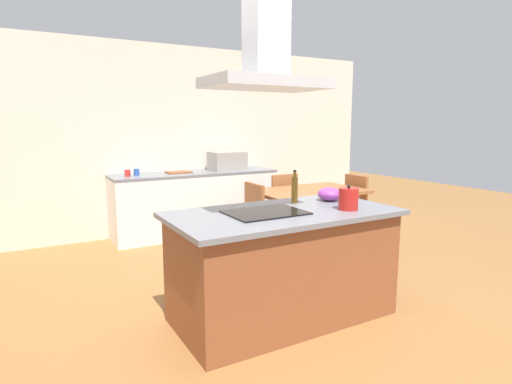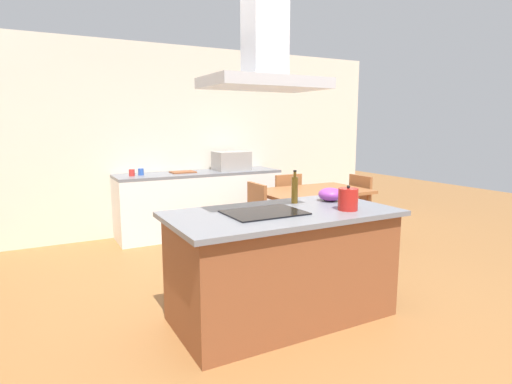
{
  "view_description": "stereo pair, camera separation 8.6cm",
  "coord_description": "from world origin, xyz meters",
  "px_view_note": "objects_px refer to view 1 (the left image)",
  "views": [
    {
      "loc": [
        -1.82,
        -2.75,
        1.6
      ],
      "look_at": [
        -0.03,
        0.4,
        1.0
      ],
      "focal_mm": 29.41,
      "sensor_mm": 36.0,
      "label": 1
    },
    {
      "loc": [
        -1.75,
        -2.79,
        1.6
      ],
      "look_at": [
        -0.03,
        0.4,
        1.0
      ],
      "focal_mm": 29.41,
      "sensor_mm": 36.0,
      "label": 2
    }
  ],
  "objects_px": {
    "countertop_microwave": "(227,161)",
    "chair_at_left_end": "(247,216)",
    "tea_kettle": "(348,199)",
    "cutting_board": "(179,172)",
    "mixing_bowl": "(330,194)",
    "cooktop": "(265,212)",
    "range_hood": "(266,54)",
    "coffee_mug_blue": "(137,172)",
    "olive_oil_bottle": "(295,189)",
    "coffee_mug_red": "(127,173)",
    "dining_table": "(309,196)",
    "chair_facing_back_wall": "(281,200)",
    "chair_at_right_end": "(361,202)"
  },
  "relations": [
    {
      "from": "countertop_microwave",
      "to": "chair_at_left_end",
      "type": "bearing_deg",
      "value": -106.62
    },
    {
      "from": "tea_kettle",
      "to": "cutting_board",
      "type": "height_order",
      "value": "tea_kettle"
    },
    {
      "from": "tea_kettle",
      "to": "mixing_bowl",
      "type": "distance_m",
      "value": 0.41
    },
    {
      "from": "cooktop",
      "to": "chair_at_left_end",
      "type": "distance_m",
      "value": 1.72
    },
    {
      "from": "countertop_microwave",
      "to": "range_hood",
      "type": "xyz_separation_m",
      "value": [
        -1.06,
        -2.88,
        1.06
      ]
    },
    {
      "from": "countertop_microwave",
      "to": "coffee_mug_blue",
      "type": "xyz_separation_m",
      "value": [
        -1.33,
        0.05,
        -0.09
      ]
    },
    {
      "from": "olive_oil_bottle",
      "to": "coffee_mug_red",
      "type": "height_order",
      "value": "olive_oil_bottle"
    },
    {
      "from": "tea_kettle",
      "to": "coffee_mug_red",
      "type": "relative_size",
      "value": 2.36
    },
    {
      "from": "chair_at_left_end",
      "to": "dining_table",
      "type": "bearing_deg",
      "value": 0.0
    },
    {
      "from": "cooktop",
      "to": "range_hood",
      "type": "distance_m",
      "value": 1.2
    },
    {
      "from": "coffee_mug_red",
      "to": "tea_kettle",
      "type": "bearing_deg",
      "value": -71.06
    },
    {
      "from": "chair_at_left_end",
      "to": "countertop_microwave",
      "type": "bearing_deg",
      "value": 73.38
    },
    {
      "from": "chair_facing_back_wall",
      "to": "range_hood",
      "type": "height_order",
      "value": "range_hood"
    },
    {
      "from": "mixing_bowl",
      "to": "cutting_board",
      "type": "relative_size",
      "value": 0.64
    },
    {
      "from": "chair_facing_back_wall",
      "to": "chair_at_right_end",
      "type": "relative_size",
      "value": 1.0
    },
    {
      "from": "countertop_microwave",
      "to": "cutting_board",
      "type": "relative_size",
      "value": 1.47
    },
    {
      "from": "coffee_mug_blue",
      "to": "tea_kettle",
      "type": "bearing_deg",
      "value": -73.52
    },
    {
      "from": "olive_oil_bottle",
      "to": "cutting_board",
      "type": "xyz_separation_m",
      "value": [
        -0.12,
        2.69,
        -0.11
      ]
    },
    {
      "from": "coffee_mug_blue",
      "to": "coffee_mug_red",
      "type": "bearing_deg",
      "value": -159.71
    },
    {
      "from": "coffee_mug_blue",
      "to": "range_hood",
      "type": "bearing_deg",
      "value": -84.71
    },
    {
      "from": "cooktop",
      "to": "cutting_board",
      "type": "height_order",
      "value": "cutting_board"
    },
    {
      "from": "coffee_mug_red",
      "to": "dining_table",
      "type": "xyz_separation_m",
      "value": [
        1.98,
        -1.34,
        -0.28
      ]
    },
    {
      "from": "countertop_microwave",
      "to": "chair_at_left_end",
      "type": "distance_m",
      "value": 1.5
    },
    {
      "from": "tea_kettle",
      "to": "mixing_bowl",
      "type": "bearing_deg",
      "value": 71.65
    },
    {
      "from": "cutting_board",
      "to": "dining_table",
      "type": "height_order",
      "value": "cutting_board"
    },
    {
      "from": "olive_oil_bottle",
      "to": "coffee_mug_red",
      "type": "distance_m",
      "value": 2.77
    },
    {
      "from": "cooktop",
      "to": "cutting_board",
      "type": "xyz_separation_m",
      "value": [
        0.32,
        2.93,
        0.0
      ]
    },
    {
      "from": "coffee_mug_red",
      "to": "mixing_bowl",
      "type": "bearing_deg",
      "value": -66.21
    },
    {
      "from": "olive_oil_bottle",
      "to": "coffee_mug_blue",
      "type": "xyz_separation_m",
      "value": [
        -0.72,
        2.68,
        -0.08
      ]
    },
    {
      "from": "cooktop",
      "to": "chair_at_left_end",
      "type": "xyz_separation_m",
      "value": [
        0.66,
        1.54,
        -0.4
      ]
    },
    {
      "from": "cooktop",
      "to": "chair_at_left_end",
      "type": "height_order",
      "value": "cooktop"
    },
    {
      "from": "tea_kettle",
      "to": "chair_facing_back_wall",
      "type": "relative_size",
      "value": 0.24
    },
    {
      "from": "cutting_board",
      "to": "chair_facing_back_wall",
      "type": "distance_m",
      "value": 1.51
    },
    {
      "from": "countertop_microwave",
      "to": "chair_at_right_end",
      "type": "distance_m",
      "value": 2.03
    },
    {
      "from": "tea_kettle",
      "to": "range_hood",
      "type": "height_order",
      "value": "range_hood"
    },
    {
      "from": "dining_table",
      "to": "tea_kettle",
      "type": "bearing_deg",
      "value": -117.7
    },
    {
      "from": "coffee_mug_blue",
      "to": "range_hood",
      "type": "xyz_separation_m",
      "value": [
        0.27,
        -2.93,
        1.16
      ]
    },
    {
      "from": "cooktop",
      "to": "coffee_mug_red",
      "type": "xyz_separation_m",
      "value": [
        -0.4,
        2.88,
        0.04
      ]
    },
    {
      "from": "coffee_mug_blue",
      "to": "chair_at_left_end",
      "type": "relative_size",
      "value": 0.1
    },
    {
      "from": "tea_kettle",
      "to": "chair_facing_back_wall",
      "type": "height_order",
      "value": "tea_kettle"
    },
    {
      "from": "chair_at_left_end",
      "to": "mixing_bowl",
      "type": "bearing_deg",
      "value": -84.74
    },
    {
      "from": "cooktop",
      "to": "dining_table",
      "type": "xyz_separation_m",
      "value": [
        1.58,
        1.54,
        -0.24
      ]
    },
    {
      "from": "olive_oil_bottle",
      "to": "countertop_microwave",
      "type": "bearing_deg",
      "value": 76.81
    },
    {
      "from": "coffee_mug_red",
      "to": "dining_table",
      "type": "relative_size",
      "value": 0.06
    },
    {
      "from": "cooktop",
      "to": "countertop_microwave",
      "type": "relative_size",
      "value": 1.2
    },
    {
      "from": "olive_oil_bottle",
      "to": "cutting_board",
      "type": "relative_size",
      "value": 0.86
    },
    {
      "from": "chair_facing_back_wall",
      "to": "chair_at_right_end",
      "type": "height_order",
      "value": "same"
    },
    {
      "from": "chair_facing_back_wall",
      "to": "mixing_bowl",
      "type": "bearing_deg",
      "value": -111.3
    },
    {
      "from": "olive_oil_bottle",
      "to": "coffee_mug_red",
      "type": "relative_size",
      "value": 3.24
    },
    {
      "from": "chair_facing_back_wall",
      "to": "chair_at_right_end",
      "type": "distance_m",
      "value": 1.13
    }
  ]
}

